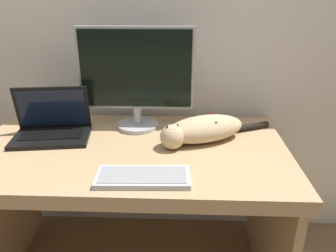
{
  "coord_description": "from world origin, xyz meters",
  "views": [
    {
      "loc": [
        0.22,
        -0.91,
        1.36
      ],
      "look_at": [
        0.17,
        0.34,
        0.84
      ],
      "focal_mm": 35.0,
      "sensor_mm": 36.0,
      "label": 1
    }
  ],
  "objects": [
    {
      "name": "desk",
      "position": [
        0.0,
        0.38,
        0.56
      ],
      "size": [
        1.38,
        0.76,
        0.72
      ],
      "color": "tan",
      "rests_on": "ground_plane"
    },
    {
      "name": "small_toy",
      "position": [
        0.38,
        0.64,
        0.75
      ],
      "size": [
        0.06,
        0.06,
        0.06
      ],
      "color": "red",
      "rests_on": "desk"
    },
    {
      "name": "laptop",
      "position": [
        -0.38,
        0.47,
        0.77
      ],
      "size": [
        0.37,
        0.26,
        0.23
      ],
      "rotation": [
        0.0,
        0.0,
        0.13
      ],
      "color": "black",
      "rests_on": "desk"
    },
    {
      "name": "cat",
      "position": [
        0.32,
        0.45,
        0.78
      ],
      "size": [
        0.54,
        0.33,
        0.12
      ],
      "rotation": [
        0.0,
        0.0,
        0.4
      ],
      "color": "#D1B284",
      "rests_on": "desk"
    },
    {
      "name": "wall_back",
      "position": [
        0.0,
        0.82,
        1.3
      ],
      "size": [
        6.4,
        0.06,
        2.6
      ],
      "color": "silver",
      "rests_on": "ground_plane"
    },
    {
      "name": "external_keyboard",
      "position": [
        0.09,
        0.12,
        0.73
      ],
      "size": [
        0.35,
        0.16,
        0.02
      ],
      "rotation": [
        0.0,
        0.0,
        0.03
      ],
      "color": "#BCBCC1",
      "rests_on": "desk"
    },
    {
      "name": "monitor",
      "position": [
        0.01,
        0.61,
        0.97
      ],
      "size": [
        0.55,
        0.21,
        0.49
      ],
      "color": "#B2B2B7",
      "rests_on": "desk"
    }
  ]
}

